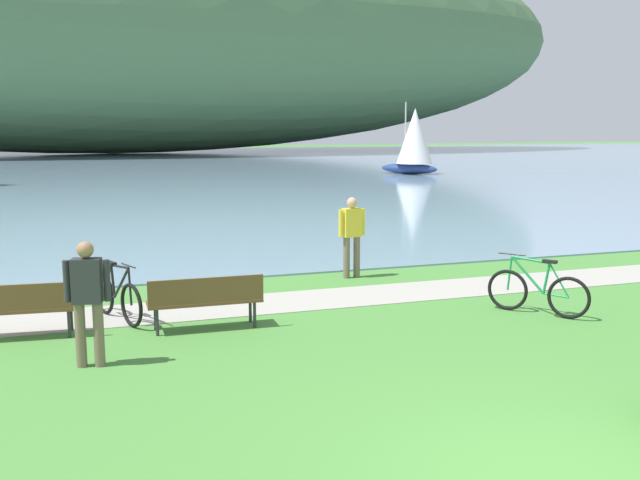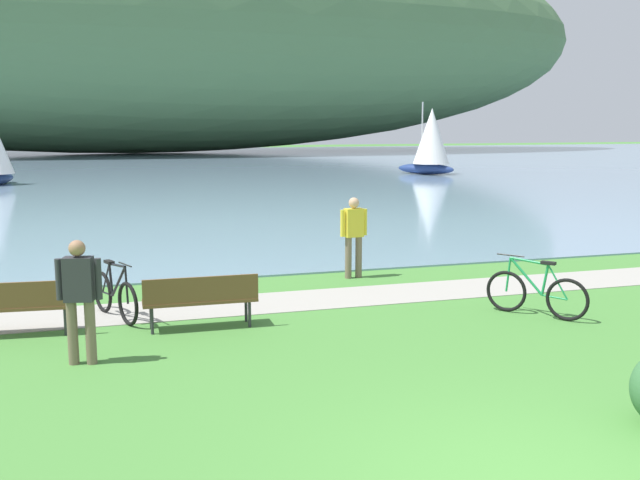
# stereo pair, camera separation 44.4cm
# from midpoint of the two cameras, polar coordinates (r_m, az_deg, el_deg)

# --- Properties ---
(bay_water) EXTENTS (180.00, 80.00, 0.04)m
(bay_water) POSITION_cam_midpoint_polar(r_m,az_deg,el_deg) (54.87, -14.69, 5.57)
(bay_water) COLOR #7A99B2
(bay_water) RESTS_ON ground
(distant_hillside) EXTENTS (105.05, 28.00, 26.45)m
(distant_hillside) POSITION_cam_midpoint_polar(r_m,az_deg,el_deg) (81.17, -16.68, 15.95)
(distant_hillside) COLOR #4C7047
(distant_hillside) RESTS_ON bay_water
(shoreline_path) EXTENTS (60.00, 1.50, 0.01)m
(shoreline_path) POSITION_cam_midpoint_polar(r_m,az_deg,el_deg) (13.38, -1.78, -4.77)
(shoreline_path) COLOR #A39E93
(shoreline_path) RESTS_ON ground
(park_bench_near_camera) EXTENTS (1.81, 0.52, 0.88)m
(park_bench_near_camera) POSITION_cam_midpoint_polar(r_m,az_deg,el_deg) (11.55, -10.14, -4.54)
(park_bench_near_camera) COLOR brown
(park_bench_near_camera) RESTS_ON ground
(park_bench_further_along) EXTENTS (1.84, 0.64, 0.88)m
(park_bench_further_along) POSITION_cam_midpoint_polar(r_m,az_deg,el_deg) (11.91, -23.96, -4.79)
(park_bench_further_along) COLOR brown
(park_bench_further_along) RESTS_ON ground
(bicycle_leaning_near_bench) EXTENTS (1.13, 1.44, 1.01)m
(bicycle_leaning_near_bench) POSITION_cam_midpoint_polar(r_m,az_deg,el_deg) (12.82, 15.87, -3.95)
(bicycle_leaning_near_bench) COLOR black
(bicycle_leaning_near_bench) RESTS_ON ground
(bicycle_beside_path) EXTENTS (0.71, 1.67, 1.01)m
(bicycle_beside_path) POSITION_cam_midpoint_polar(r_m,az_deg,el_deg) (12.47, -16.73, -4.35)
(bicycle_beside_path) COLOR black
(bicycle_beside_path) RESTS_ON ground
(person_at_shoreline) EXTENTS (0.61, 0.26, 1.71)m
(person_at_shoreline) POSITION_cam_midpoint_polar(r_m,az_deg,el_deg) (15.16, 1.70, 0.64)
(person_at_shoreline) COLOR #72604C
(person_at_shoreline) RESTS_ON ground
(person_on_the_grass) EXTENTS (0.60, 0.30, 1.71)m
(person_on_the_grass) POSITION_cam_midpoint_polar(r_m,az_deg,el_deg) (10.15, -19.11, -4.18)
(person_on_the_grass) COLOR #72604C
(person_on_the_grass) RESTS_ON ground
(sailboat_toward_hillside) EXTENTS (3.45, 3.73, 4.52)m
(sailboat_toward_hillside) POSITION_cam_midpoint_polar(r_m,az_deg,el_deg) (46.14, 7.17, 7.83)
(sailboat_toward_hillside) COLOR navy
(sailboat_toward_hillside) RESTS_ON bay_water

